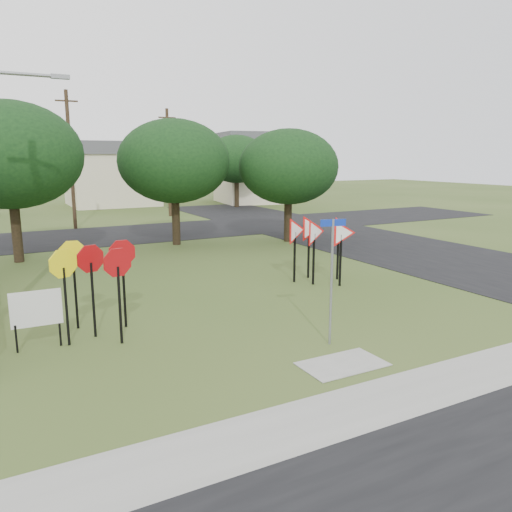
{
  "coord_description": "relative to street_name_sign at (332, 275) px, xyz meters",
  "views": [
    {
      "loc": [
        -6.98,
        -11.13,
        4.81
      ],
      "look_at": [
        0.58,
        3.0,
        1.6
      ],
      "focal_mm": 35.0,
      "sensor_mm": 36.0,
      "label": 1
    }
  ],
  "objects": [
    {
      "name": "far_pole_a",
      "position": [
        -2.52,
        25.18,
        2.74
      ],
      "size": [
        1.4,
        0.24,
        9.0
      ],
      "color": "#3E2E1C",
      "rests_on": "ground"
    },
    {
      "name": "info_board",
      "position": [
        -6.71,
        3.2,
        -0.84
      ],
      "size": [
        1.23,
        0.06,
        1.53
      ],
      "color": "black",
      "rests_on": "ground"
    },
    {
      "name": "planting_strip",
      "position": [
        -0.52,
        -4.22,
        -1.85
      ],
      "size": [
        30.0,
        0.8,
        0.02
      ],
      "primitive_type": "cube",
      "color": "#364B1C",
      "rests_on": "ground"
    },
    {
      "name": "street_right",
      "position": [
        11.48,
        11.18,
        -1.85
      ],
      "size": [
        8.0,
        50.0,
        0.02
      ],
      "primitive_type": "cube",
      "color": "black",
      "rests_on": "ground"
    },
    {
      "name": "house_right",
      "position": [
        17.48,
        37.18,
        1.79
      ],
      "size": [
        8.3,
        8.3,
        7.2
      ],
      "color": "beige",
      "rests_on": "ground"
    },
    {
      "name": "curb_pad",
      "position": [
        -0.52,
        -1.22,
        -1.85
      ],
      "size": [
        2.0,
        1.2,
        0.02
      ],
      "primitive_type": "cube",
      "color": "gray",
      "rests_on": "ground"
    },
    {
      "name": "tree_far_right",
      "position": [
        13.48,
        33.18,
        2.68
      ],
      "size": [
        6.0,
        6.0,
        6.8
      ],
      "color": "black",
      "rests_on": "ground"
    },
    {
      "name": "sidewalk",
      "position": [
        -0.52,
        -3.02,
        -1.85
      ],
      "size": [
        30.0,
        1.6,
        0.02
      ],
      "primitive_type": "cube",
      "color": "gray",
      "rests_on": "ground"
    },
    {
      "name": "stop_sign_cluster",
      "position": [
        -5.2,
        3.49,
        0.03
      ],
      "size": [
        2.41,
        1.93,
        2.56
      ],
      "color": "black",
      "rests_on": "ground"
    },
    {
      "name": "far_pole_b",
      "position": [
        5.48,
        29.18,
        2.49
      ],
      "size": [
        1.4,
        0.24,
        8.5
      ],
      "color": "#3E2E1C",
      "rests_on": "ground"
    },
    {
      "name": "yield_sign_cluster",
      "position": [
        3.56,
        5.55,
        0.03
      ],
      "size": [
        2.8,
        1.81,
        2.58
      ],
      "color": "black",
      "rests_on": "ground"
    },
    {
      "name": "tree_near_left",
      "position": [
        -6.52,
        15.18,
        2.99
      ],
      "size": [
        6.4,
        6.4,
        7.27
      ],
      "color": "black",
      "rests_on": "ground"
    },
    {
      "name": "tree_near_mid",
      "position": [
        1.48,
        16.18,
        2.68
      ],
      "size": [
        6.0,
        6.0,
        6.8
      ],
      "color": "black",
      "rests_on": "ground"
    },
    {
      "name": "house_mid",
      "position": [
        3.48,
        41.18,
        1.29
      ],
      "size": [
        8.4,
        8.4,
        6.2
      ],
      "color": "beige",
      "rests_on": "ground"
    },
    {
      "name": "tree_near_right",
      "position": [
        7.48,
        14.18,
        2.36
      ],
      "size": [
        5.6,
        5.6,
        6.33
      ],
      "color": "black",
      "rests_on": "ground"
    },
    {
      "name": "ground",
      "position": [
        -0.52,
        1.18,
        -1.86
      ],
      "size": [
        140.0,
        140.0,
        0.0
      ],
      "primitive_type": "plane",
      "color": "#364B1C"
    },
    {
      "name": "street_name_sign",
      "position": [
        0.0,
        0.0,
        0.0
      ],
      "size": [
        0.66,
        0.18,
        3.28
      ],
      "color": "gray",
      "rests_on": "ground"
    },
    {
      "name": "street_far",
      "position": [
        -0.52,
        21.18,
        -1.85
      ],
      "size": [
        60.0,
        8.0,
        0.02
      ],
      "primitive_type": "cube",
      "color": "black",
      "rests_on": "ground"
    }
  ]
}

